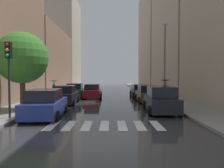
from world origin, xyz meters
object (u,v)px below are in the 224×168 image
parked_car_left_second (66,95)px  parked_car_left_third (75,91)px  pedestrian_foreground (54,85)px  lamp_post_right (165,56)px  parked_car_right_nearest (161,100)px  car_midroad (92,91)px  pedestrian_near_tree (165,85)px  parked_car_right_second (147,94)px  traffic_light_left_corner (9,63)px  parked_car_left_nearest (45,104)px  parked_car_right_third (139,91)px  street_tree_left (22,58)px

parked_car_left_second → parked_car_left_third: 6.19m
pedestrian_foreground → lamp_post_right: (11.43, -2.76, 2.93)m
parked_car_left_second → parked_car_right_nearest: bearing=-120.8°
car_midroad → pedestrian_near_tree: pedestrian_near_tree is taller
parked_car_left_second → pedestrian_near_tree: size_ratio=2.02×
parked_car_left_second → pedestrian_foreground: bearing=28.0°
parked_car_left_second → pedestrian_near_tree: 9.59m
parked_car_right_second → traffic_light_left_corner: 12.97m
parked_car_left_second → pedestrian_near_tree: bearing=-81.8°
parked_car_right_nearest → pedestrian_foreground: bearing=51.2°
parked_car_left_second → lamp_post_right: size_ratio=0.55×
parked_car_left_nearest → parked_car_right_third: parked_car_left_nearest is taller
parked_car_right_second → parked_car_left_second: bearing=99.5°
parked_car_left_nearest → parked_car_right_third: bearing=-33.0°
parked_car_right_nearest → traffic_light_left_corner: (-9.29, -2.74, 2.44)m
car_midroad → parked_car_left_second: bearing=158.3°
parked_car_right_second → car_midroad: bearing=55.4°
parked_car_right_second → pedestrian_near_tree: size_ratio=2.00×
car_midroad → pedestrian_foreground: pedestrian_foreground is taller
parked_car_left_second → pedestrian_near_tree: (9.46, 1.35, 0.85)m
parked_car_left_nearest → traffic_light_left_corner: traffic_light_left_corner is taller
parked_car_left_third → street_tree_left: street_tree_left is taller
pedestrian_near_tree → lamp_post_right: bearing=-33.5°
pedestrian_foreground → traffic_light_left_corner: bearing=-135.5°
parked_car_left_second → car_midroad: (2.03, 5.20, -0.02)m
parked_car_left_second → parked_car_right_third: (7.65, 6.68, -0.05)m
parked_car_right_nearest → parked_car_left_second: bearing=61.5°
street_tree_left → traffic_light_left_corner: 3.22m
parked_car_left_second → parked_car_right_nearest: (7.62, -4.57, 0.06)m
parked_car_left_nearest → lamp_post_right: (9.26, 7.49, 3.64)m
parked_car_right_nearest → car_midroad: 11.26m
street_tree_left → parked_car_right_second: bearing=29.1°
parked_car_left_second → street_tree_left: street_tree_left is taller
parked_car_right_third → pedestrian_near_tree: 5.71m
parked_car_right_third → parked_car_right_nearest: bearing=179.6°
parked_car_right_nearest → traffic_light_left_corner: bearing=108.9°
parked_car_right_nearest → parked_car_right_third: parked_car_right_nearest is taller
parked_car_left_second → street_tree_left: 5.60m
parked_car_right_nearest → pedestrian_near_tree: 6.24m
car_midroad → street_tree_left: bearing=155.4°
parked_car_right_nearest → street_tree_left: (-9.80, 0.39, 2.98)m
street_tree_left → parked_car_right_third: bearing=47.8°
parked_car_left_second → lamp_post_right: lamp_post_right is taller
parked_car_right_second → traffic_light_left_corner: traffic_light_left_corner is taller
parked_car_left_nearest → parked_car_right_second: bearing=-47.7°
parked_car_left_nearest → pedestrian_foreground: pedestrian_foreground is taller
parked_car_right_nearest → pedestrian_foreground: pedestrian_foreground is taller
traffic_light_left_corner → lamp_post_right: lamp_post_right is taller
parked_car_right_second → car_midroad: 6.87m
parked_car_left_nearest → lamp_post_right: bearing=-53.8°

